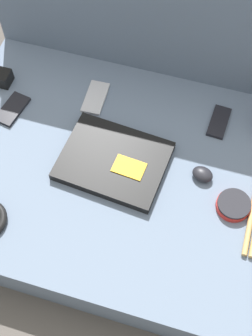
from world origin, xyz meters
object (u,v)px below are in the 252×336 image
object	(u,v)px
phone_silver	(12,109)
charger_brick	(3,78)
phone_black	(219,122)
laptop	(114,161)
phone_small	(95,98)
computer_mouse	(203,174)
speaker_puck	(234,205)

from	to	relation	value
phone_silver	charger_brick	world-z (taller)	charger_brick
phone_silver	phone_black	xyz separation A→B (m)	(0.63, 0.14, 0.00)
laptop	phone_small	xyz separation A→B (m)	(-0.13, 0.21, -0.01)
laptop	phone_silver	world-z (taller)	laptop
laptop	phone_small	bearing A→B (deg)	125.98
phone_small	phone_silver	bearing A→B (deg)	-155.77
computer_mouse	charger_brick	bearing A→B (deg)	-178.68
laptop	phone_silver	distance (m)	0.37
laptop	charger_brick	bearing A→B (deg)	161.42
laptop	speaker_puck	bearing A→B (deg)	-1.42
phone_black	phone_small	world-z (taller)	phone_black
laptop	phone_black	world-z (taller)	laptop
phone_black	laptop	bearing A→B (deg)	-136.15
laptop	speaker_puck	distance (m)	0.36
speaker_puck	phone_silver	distance (m)	0.73
phone_small	computer_mouse	bearing A→B (deg)	-27.63
computer_mouse	speaker_puck	xyz separation A→B (m)	(0.10, -0.07, -0.00)
laptop	phone_silver	xyz separation A→B (m)	(-0.36, 0.09, -0.01)
laptop	phone_black	size ratio (longest dim) A/B	2.69
phone_black	charger_brick	world-z (taller)	charger_brick
laptop	phone_black	bearing A→B (deg)	45.50
computer_mouse	phone_silver	size ratio (longest dim) A/B	0.55
speaker_puck	laptop	bearing A→B (deg)	173.69
phone_small	speaker_puck	bearing A→B (deg)	-29.56
laptop	speaker_puck	size ratio (longest dim) A/B	3.32
laptop	charger_brick	size ratio (longest dim) A/B	5.96
phone_silver	phone_small	xyz separation A→B (m)	(0.23, 0.12, -0.00)
computer_mouse	phone_black	world-z (taller)	computer_mouse
speaker_puck	phone_small	xyz separation A→B (m)	(-0.48, 0.25, -0.01)
phone_black	phone_small	xyz separation A→B (m)	(-0.39, -0.02, -0.00)
charger_brick	laptop	bearing A→B (deg)	-23.46
charger_brick	phone_black	bearing A→B (deg)	3.38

